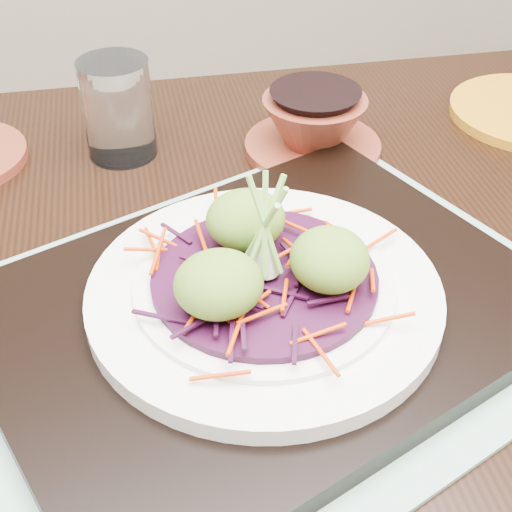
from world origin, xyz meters
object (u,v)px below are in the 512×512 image
object	(u,v)px
white_plate	(264,292)
terracotta_bowl_set	(314,128)
serving_tray	(264,309)
water_glass	(118,109)
dining_table	(273,366)

from	to	relation	value
white_plate	terracotta_bowl_set	distance (m)	0.28
serving_tray	terracotta_bowl_set	bearing A→B (deg)	43.85
water_glass	terracotta_bowl_set	distance (m)	0.21
white_plate	water_glass	distance (m)	0.31
dining_table	water_glass	xyz separation A→B (m)	(-0.08, 0.26, 0.16)
white_plate	water_glass	world-z (taller)	water_glass
dining_table	terracotta_bowl_set	world-z (taller)	terracotta_bowl_set
serving_tray	water_glass	world-z (taller)	water_glass
dining_table	water_glass	world-z (taller)	water_glass
white_plate	terracotta_bowl_set	world-z (taller)	terracotta_bowl_set
water_glass	white_plate	bearing A→B (deg)	-79.33
dining_table	terracotta_bowl_set	bearing A→B (deg)	67.00
water_glass	terracotta_bowl_set	size ratio (longest dim) A/B	0.64
white_plate	terracotta_bowl_set	bearing A→B (deg)	59.40
dining_table	serving_tray	distance (m)	0.13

